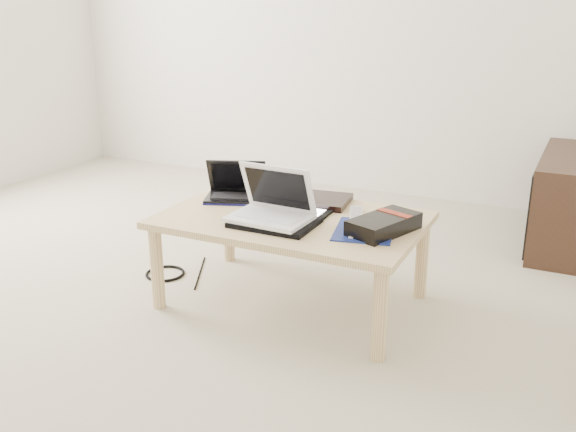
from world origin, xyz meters
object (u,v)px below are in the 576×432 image
at_px(coffee_table, 292,227).
at_px(netbook, 236,190).
at_px(gpu_box, 384,225).
at_px(media_cabinet, 575,201).
at_px(white_laptop, 272,208).

height_order(coffee_table, netbook, netbook).
distance_m(netbook, gpu_box, 0.77).
bearing_deg(media_cabinet, netbook, -140.36).
bearing_deg(coffee_table, white_laptop, -109.15).
relative_size(media_cabinet, netbook, 2.75).
xyz_separation_m(media_cabinet, gpu_box, (-0.66, -1.32, 0.18)).
height_order(coffee_table, media_cabinet, media_cabinet).
relative_size(media_cabinet, gpu_box, 2.63).
height_order(media_cabinet, netbook, netbook).
xyz_separation_m(coffee_table, gpu_box, (0.41, -0.02, 0.08)).
relative_size(coffee_table, netbook, 3.36).
relative_size(white_laptop, gpu_box, 0.98).
relative_size(coffee_table, gpu_box, 3.22).
bearing_deg(netbook, white_laptop, -37.45).
distance_m(white_laptop, gpu_box, 0.46).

